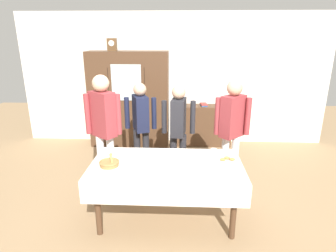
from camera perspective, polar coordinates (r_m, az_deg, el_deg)
ground_plane at (r=4.03m, az=-0.14°, el=-16.24°), size 12.00×12.00×0.00m
back_wall at (r=6.04m, az=1.08°, el=9.31°), size 6.40×0.10×2.70m
dining_table at (r=3.48m, az=-0.33°, el=-9.31°), size 1.83×0.98×0.77m
wall_cabinet at (r=5.92m, az=-7.80°, el=5.26°), size 1.61×0.46×1.95m
mantel_clock at (r=5.84m, az=-11.19°, el=15.77°), size 0.18×0.11×0.24m
bookshelf_low at (r=6.03m, az=7.03°, el=0.14°), size 1.16×0.35×0.85m
book_stack at (r=5.91m, az=7.19°, el=4.30°), size 0.16×0.23×0.05m
tea_cup_back_edge at (r=3.20m, az=-0.55°, el=-9.36°), size 0.13×0.13×0.06m
tea_cup_near_left at (r=3.70m, az=2.44°, el=-5.41°), size 0.13×0.13×0.06m
tea_cup_center at (r=3.79m, az=9.22°, el=-5.08°), size 0.13×0.13×0.06m
bread_basket at (r=3.47m, az=-11.72°, el=-7.32°), size 0.24×0.24×0.16m
pastry_plate at (r=3.58m, az=11.88°, el=-6.86°), size 0.28×0.28×0.05m
spoon_mid_right at (r=3.37m, az=-7.64°, el=-8.50°), size 0.12×0.02×0.01m
spoon_near_right at (r=3.20m, az=7.13°, el=-9.95°), size 0.12×0.02×0.01m
person_by_cabinet at (r=4.15m, az=-12.85°, el=0.78°), size 0.52×0.37×1.74m
person_beside_shelf at (r=4.26m, az=12.76°, el=0.38°), size 0.52×0.39×1.65m
person_behind_table_right at (r=4.64m, az=-5.51°, el=1.18°), size 0.52×0.41×1.54m
person_near_right_end at (r=4.40m, az=2.09°, el=0.30°), size 0.52×0.38×1.54m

